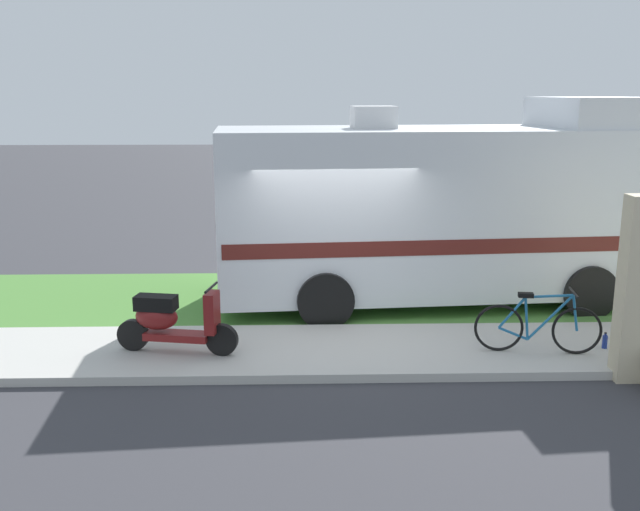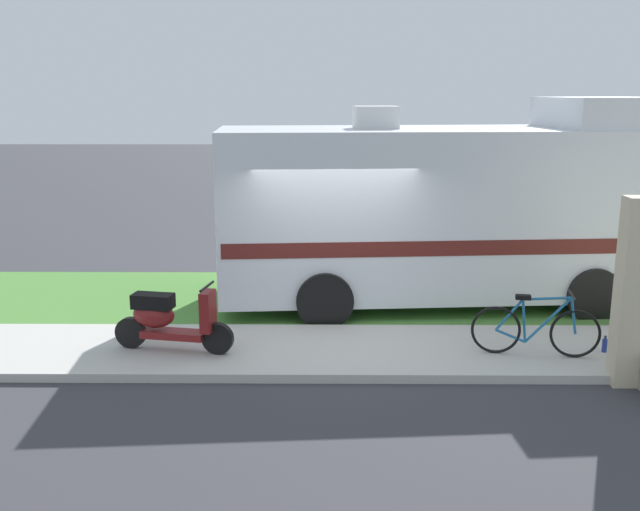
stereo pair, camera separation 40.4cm
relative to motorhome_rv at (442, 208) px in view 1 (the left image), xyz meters
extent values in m
plane|color=#38383D|center=(-1.89, -1.32, -1.68)|extent=(80.00, 80.00, 0.00)
cube|color=beige|center=(-1.89, -2.52, -1.62)|extent=(24.00, 2.00, 0.12)
cube|color=#4C8438|center=(-1.89, 0.18, -1.64)|extent=(24.00, 3.40, 0.08)
cube|color=silver|center=(-0.11, -0.01, -0.01)|extent=(7.53, 2.91, 2.74)
cube|color=silver|center=(2.67, 0.20, 1.60)|extent=(1.96, 2.37, 0.50)
cube|color=#591E19|center=(-0.11, -0.01, -0.42)|extent=(7.38, 2.92, 0.24)
cube|color=silver|center=(-1.21, -0.09, 1.53)|extent=(0.74, 0.65, 0.36)
cylinder|color=black|center=(2.08, 1.29, -1.23)|extent=(0.92, 0.35, 0.90)
cylinder|color=black|center=(2.25, -0.96, -1.23)|extent=(0.92, 0.35, 0.90)
cylinder|color=black|center=(-2.22, 0.97, -1.23)|extent=(0.92, 0.35, 0.90)
cylinder|color=black|center=(-2.05, -1.29, -1.23)|extent=(0.92, 0.35, 0.90)
cylinder|color=black|center=(-3.50, -2.77, -1.34)|extent=(0.45, 0.18, 0.44)
cylinder|color=black|center=(-4.76, -2.54, -1.34)|extent=(0.45, 0.18, 0.44)
cube|color=maroon|center=(-4.13, -2.66, -1.32)|extent=(0.93, 0.44, 0.10)
cube|color=black|center=(-4.40, -2.61, -0.86)|extent=(0.60, 0.36, 0.20)
ellipsoid|color=maroon|center=(-4.40, -2.61, -1.06)|extent=(0.64, 0.40, 0.36)
cube|color=maroon|center=(-3.63, -2.75, -0.96)|extent=(0.20, 0.34, 0.56)
cylinder|color=black|center=(-3.63, -2.75, -0.61)|extent=(0.13, 0.50, 0.04)
sphere|color=white|center=(-3.63, -2.75, -0.78)|extent=(0.12, 0.12, 0.12)
torus|color=black|center=(1.32, -2.88, -1.23)|extent=(0.67, 0.14, 0.67)
torus|color=black|center=(0.30, -2.72, -1.23)|extent=(0.67, 0.14, 0.67)
cylinder|color=#1E6699|center=(0.96, -2.82, -1.05)|extent=(0.59, 0.12, 0.67)
cylinder|color=#1E6699|center=(0.66, -2.78, -1.08)|extent=(0.10, 0.05, 0.60)
cylinder|color=#1E6699|center=(0.93, -2.82, -0.75)|extent=(0.63, 0.13, 0.09)
cylinder|color=#1E6699|center=(0.49, -2.75, -1.30)|extent=(0.41, 0.10, 0.18)
cylinder|color=#1E6699|center=(0.46, -2.75, -1.00)|extent=(0.36, 0.09, 0.47)
cylinder|color=#1E6699|center=(1.28, -2.87, -0.98)|extent=(0.12, 0.05, 0.51)
cube|color=black|center=(0.62, -2.77, -0.75)|extent=(0.21, 0.13, 0.06)
cylinder|color=black|center=(1.24, -2.87, -0.69)|extent=(0.11, 0.52, 0.03)
cube|color=#1E2328|center=(0.56, 4.63, -0.63)|extent=(2.47, 2.06, 1.54)
cube|color=black|center=(0.56, 4.63, -0.16)|extent=(2.35, 2.08, 0.44)
cube|color=#1E2328|center=(3.28, 4.60, -1.01)|extent=(3.01, 2.07, 0.78)
cylinder|color=black|center=(0.36, 3.66, -1.30)|extent=(0.76, 0.25, 0.76)
cylinder|color=black|center=(0.38, 5.61, -1.30)|extent=(0.76, 0.25, 0.76)
cylinder|color=black|center=(3.62, 3.62, -1.30)|extent=(0.76, 0.25, 0.76)
cylinder|color=black|center=(3.64, 5.56, -1.30)|extent=(0.76, 0.25, 0.76)
cylinder|color=#B2B2B7|center=(2.18, -2.38, -1.44)|extent=(0.07, 0.07, 0.24)
cylinder|color=#B2B2B7|center=(2.18, -2.38, -1.30)|extent=(0.03, 0.03, 0.05)
cylinder|color=black|center=(2.18, -2.38, -1.27)|extent=(0.03, 0.03, 0.02)
cylinder|color=navy|center=(1.82, -2.66, -1.47)|extent=(0.07, 0.07, 0.18)
cylinder|color=navy|center=(1.82, -2.66, -1.36)|extent=(0.03, 0.03, 0.04)
cylinder|color=black|center=(1.82, -2.66, -1.34)|extent=(0.04, 0.04, 0.01)
camera|label=1|loc=(-2.43, -11.96, 1.94)|focal=39.95mm
camera|label=2|loc=(-2.03, -11.97, 1.94)|focal=39.95mm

